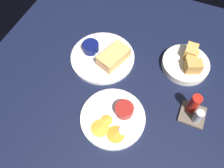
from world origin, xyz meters
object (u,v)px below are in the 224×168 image
sandwich_half_near (114,57)px  ramekin_light_gravy (124,109)px  spoon_by_gravy_ramekin (120,128)px  spoon_by_dark_ramekin (100,57)px  plate_chips_companion (113,118)px  plate_sandwich_main (103,57)px  condiment_caddy (194,110)px  ramekin_dark_sauce (91,47)px  bread_basket_rear (187,63)px

sandwich_half_near → ramekin_light_gravy: size_ratio=2.20×
spoon_by_gravy_ramekin → ramekin_light_gravy: bearing=-171.1°
spoon_by_gravy_ramekin → sandwich_half_near: bearing=-153.0°
spoon_by_dark_ramekin → plate_chips_companion: 27.45cm
plate_chips_companion → ramekin_light_gravy: bearing=140.2°
plate_sandwich_main → condiment_caddy: 42.14cm
spoon_by_dark_ramekin → plate_chips_companion: (22.68, 15.42, -1.16)cm
ramekin_dark_sauce → bread_basket_rear: 40.29cm
ramekin_dark_sauce → spoon_by_dark_ramekin: bearing=67.3°
spoon_by_dark_ramekin → bread_basket_rear: size_ratio=0.51×
plate_chips_companion → spoon_by_gravy_ramekin: (3.00, 3.96, 1.16)cm
spoon_by_gravy_ramekin → plate_sandwich_main: bearing=-145.1°
plate_sandwich_main → spoon_by_gravy_ramekin: 32.53cm
ramekin_dark_sauce → ramekin_light_gravy: (21.29, 23.50, -0.17)cm
plate_sandwich_main → spoon_by_dark_ramekin: spoon_by_dark_ramekin is taller
spoon_by_gravy_ramekin → bread_basket_rear: 39.17cm
condiment_caddy → ramekin_light_gravy: bearing=-67.7°
plate_chips_companion → ramekin_light_gravy: ramekin_light_gravy is taller
spoon_by_dark_ramekin → spoon_by_gravy_ramekin: bearing=37.0°
plate_sandwich_main → spoon_by_dark_ramekin: 1.72cm
condiment_caddy → plate_sandwich_main: bearing=-104.6°
sandwich_half_near → spoon_by_gravy_ramekin: bearing=27.0°
plate_sandwich_main → plate_chips_companion: same height
spoon_by_dark_ramekin → bread_basket_rear: bearing=107.1°
bread_basket_rear → condiment_caddy: (20.21, 7.24, 0.98)cm
plate_chips_companion → spoon_by_gravy_ramekin: bearing=52.8°
sandwich_half_near → ramekin_light_gravy: (19.95, 12.48, -0.60)cm
sandwich_half_near → ramekin_dark_sauce: sandwich_half_near is taller
sandwich_half_near → condiment_caddy: (10.45, 35.60, -0.59)cm
ramekin_dark_sauce → sandwich_half_near: bearing=83.0°
sandwich_half_near → plate_chips_companion: (23.48, 9.54, -3.20)cm
plate_sandwich_main → sandwich_half_near: sandwich_half_near is taller
spoon_by_dark_ramekin → condiment_caddy: 42.62cm
spoon_by_dark_ramekin → spoon_by_gravy_ramekin: same height
plate_chips_companion → spoon_by_gravy_ramekin: size_ratio=2.69×
ramekin_dark_sauce → spoon_by_gravy_ramekin: size_ratio=0.80×
ramekin_light_gravy → condiment_caddy: (-9.50, 23.12, 0.00)cm
sandwich_half_near → ramekin_dark_sauce: bearing=-97.0°
plate_sandwich_main → ramekin_light_gravy: (20.14, 17.58, 2.60)cm
sandwich_half_near → plate_sandwich_main: bearing=-92.1°
ramekin_dark_sauce → bread_basket_rear: bread_basket_rear is taller
ramekin_dark_sauce → bread_basket_rear: size_ratio=0.37×
sandwich_half_near → bread_basket_rear: 30.04cm
ramekin_light_gravy → spoon_by_gravy_ramekin: ramekin_light_gravy is taller
bread_basket_rear → plate_sandwich_main: bearing=-74.0°
spoon_by_gravy_ramekin → condiment_caddy: 27.34cm
ramekin_dark_sauce → spoon_by_dark_ramekin: (2.14, 5.13, -1.61)cm
plate_sandwich_main → sandwich_half_near: size_ratio=1.81×
plate_chips_companion → condiment_caddy: bearing=116.6°
ramekin_dark_sauce → spoon_by_dark_ramekin: size_ratio=0.72×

